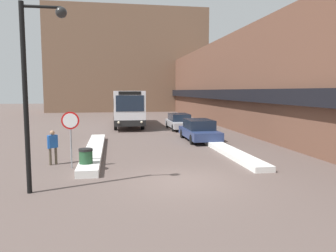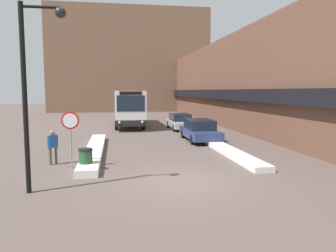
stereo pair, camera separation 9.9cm
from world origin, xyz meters
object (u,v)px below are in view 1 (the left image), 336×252
object	(u,v)px
parked_car_front	(199,130)
parked_car_middle	(179,121)
city_bus	(127,107)
pedestrian	(53,144)
stop_sign	(71,127)
trash_bin	(86,160)
street_lamp	(34,76)

from	to	relation	value
parked_car_front	parked_car_middle	distance (m)	6.80
city_bus	pedestrian	distance (m)	16.76
stop_sign	pedestrian	bearing A→B (deg)	135.93
stop_sign	trash_bin	bearing A→B (deg)	-39.79
stop_sign	pedestrian	xyz separation A→B (m)	(-0.92, 0.89, -0.85)
city_bus	trash_bin	size ratio (longest dim) A/B	10.88
parked_car_front	parked_car_middle	world-z (taller)	parked_car_front
city_bus	parked_car_front	bearing A→B (deg)	-66.78
parked_car_middle	stop_sign	size ratio (longest dim) A/B	1.92
parked_car_middle	pedestrian	distance (m)	15.34
trash_bin	parked_car_front	bearing A→B (deg)	46.99
pedestrian	street_lamp	bearing A→B (deg)	-124.44
trash_bin	parked_car_middle	bearing A→B (deg)	64.04
city_bus	pedestrian	world-z (taller)	city_bus
trash_bin	stop_sign	bearing A→B (deg)	140.21
city_bus	parked_car_middle	xyz separation A→B (m)	(4.40, -3.45, -1.15)
parked_car_middle	stop_sign	distance (m)	15.66
street_lamp	trash_bin	distance (m)	4.58
street_lamp	parked_car_middle	bearing A→B (deg)	64.21
city_bus	parked_car_front	xyz separation A→B (m)	(4.40, -10.25, -1.12)
city_bus	parked_car_front	size ratio (longest dim) A/B	2.18
stop_sign	city_bus	bearing A→B (deg)	79.48
parked_car_front	pedestrian	world-z (taller)	pedestrian
stop_sign	parked_car_front	bearing A→B (deg)	42.20
stop_sign	street_lamp	bearing A→B (deg)	-101.02
city_bus	stop_sign	distance (m)	17.41
pedestrian	stop_sign	bearing A→B (deg)	-82.08
parked_car_front	street_lamp	distance (m)	13.51
street_lamp	stop_sign	bearing A→B (deg)	78.98
parked_car_middle	trash_bin	bearing A→B (deg)	-115.96
parked_car_front	stop_sign	world-z (taller)	stop_sign
parked_car_middle	street_lamp	world-z (taller)	street_lamp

